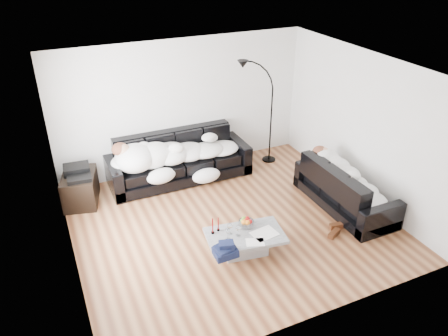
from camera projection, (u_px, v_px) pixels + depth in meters
name	position (u px, v px, depth m)	size (l,w,h in m)	color
ground	(231.00, 223.00, 7.28)	(5.00, 5.00, 0.00)	brown
wall_back	(183.00, 106.00, 8.46)	(5.00, 0.02, 2.60)	silver
wall_left	(61.00, 189.00, 5.76)	(0.02, 4.50, 2.60)	silver
wall_right	(362.00, 127.00, 7.57)	(0.02, 4.50, 2.60)	silver
ceiling	(233.00, 70.00, 6.04)	(5.00, 5.00, 0.00)	white
sofa_back	(179.00, 158.00, 8.40)	(2.72, 0.94, 0.89)	black
sofa_right	(346.00, 187.00, 7.54)	(1.96, 0.84, 0.79)	black
sleeper_back	(179.00, 149.00, 8.26)	(2.30, 0.80, 0.46)	white
sleeper_right	(348.00, 175.00, 7.43)	(1.68, 0.71, 0.41)	white
teal_cushion	(324.00, 156.00, 7.85)	(0.36, 0.30, 0.20)	#0A4C48
coffee_table	(245.00, 243.00, 6.55)	(1.15, 0.67, 0.33)	#939699
fruit_bowl	(246.00, 222.00, 6.62)	(0.23, 0.23, 0.14)	white
wine_glass_a	(230.00, 229.00, 6.43)	(0.08, 0.08, 0.19)	white
wine_glass_b	(228.00, 234.00, 6.33)	(0.08, 0.08, 0.19)	white
wine_glass_c	(238.00, 231.00, 6.40)	(0.08, 0.08, 0.19)	white
candle_left	(213.00, 226.00, 6.43)	(0.05, 0.05, 0.26)	maroon
candle_right	(218.00, 224.00, 6.50)	(0.04, 0.04, 0.23)	maroon
newspaper_a	(264.00, 233.00, 6.48)	(0.37, 0.28, 0.01)	silver
newspaper_b	(255.00, 242.00, 6.30)	(0.27, 0.19, 0.01)	silver
navy_jacket	(226.00, 244.00, 6.02)	(0.34, 0.28, 0.17)	black
shoes	(335.00, 230.00, 7.04)	(0.42, 0.31, 0.10)	#472311
av_cabinet	(80.00, 188.00, 7.73)	(0.55, 0.81, 0.55)	black
stereo	(77.00, 171.00, 7.57)	(0.44, 0.34, 0.13)	black
floor_lamp	(271.00, 117.00, 8.83)	(0.71, 0.28, 1.95)	black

